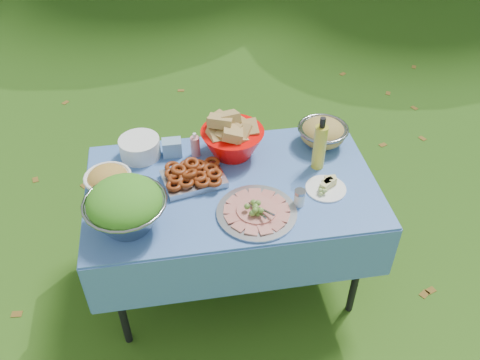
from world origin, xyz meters
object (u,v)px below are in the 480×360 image
(picnic_table, at_px, (233,235))
(salad_bowl, at_px, (125,206))
(charcuterie_platter, at_px, (257,207))
(oil_bottle, at_px, (320,143))
(plate_stack, at_px, (140,148))
(bread_bowl, at_px, (232,136))
(pasta_bowl_steel, at_px, (323,132))

(picnic_table, xyz_separation_m, salad_bowl, (-0.51, -0.21, 0.50))
(charcuterie_platter, relative_size, oil_bottle, 1.27)
(plate_stack, height_order, charcuterie_platter, plate_stack)
(bread_bowl, relative_size, oil_bottle, 1.11)
(charcuterie_platter, bearing_deg, pasta_bowl_steel, 46.84)
(salad_bowl, bearing_deg, picnic_table, 22.42)
(plate_stack, bearing_deg, charcuterie_platter, -45.19)
(plate_stack, distance_m, pasta_bowl_steel, 1.00)
(bread_bowl, bearing_deg, charcuterie_platter, -84.89)
(picnic_table, xyz_separation_m, plate_stack, (-0.45, 0.31, 0.43))
(bread_bowl, distance_m, charcuterie_platter, 0.49)
(bread_bowl, relative_size, pasta_bowl_steel, 1.24)
(picnic_table, bearing_deg, bread_bowl, 80.50)
(plate_stack, relative_size, charcuterie_platter, 0.56)
(picnic_table, bearing_deg, oil_bottle, 8.44)
(pasta_bowl_steel, bearing_deg, charcuterie_platter, -133.16)
(picnic_table, height_order, charcuterie_platter, charcuterie_platter)
(plate_stack, distance_m, oil_bottle, 0.95)
(oil_bottle, bearing_deg, picnic_table, -171.56)
(picnic_table, height_order, bread_bowl, bread_bowl)
(salad_bowl, height_order, charcuterie_platter, salad_bowl)
(picnic_table, relative_size, oil_bottle, 4.80)
(salad_bowl, height_order, pasta_bowl_steel, salad_bowl)
(plate_stack, height_order, oil_bottle, oil_bottle)
(picnic_table, height_order, salad_bowl, salad_bowl)
(bread_bowl, xyz_separation_m, pasta_bowl_steel, (0.50, 0.01, -0.04))
(pasta_bowl_steel, bearing_deg, picnic_table, -154.27)
(charcuterie_platter, height_order, oil_bottle, oil_bottle)
(salad_bowl, distance_m, oil_bottle, 1.02)
(bread_bowl, bearing_deg, picnic_table, -99.50)
(plate_stack, xyz_separation_m, charcuterie_platter, (0.54, -0.54, -0.01))
(picnic_table, bearing_deg, salad_bowl, -157.58)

